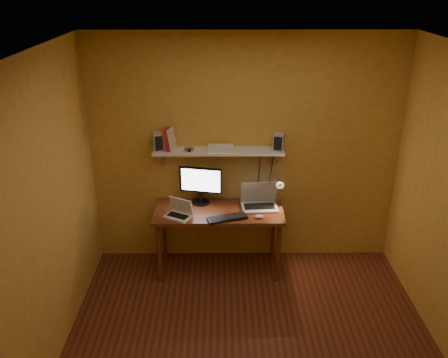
{
  "coord_description": "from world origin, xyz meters",
  "views": [
    {
      "loc": [
        -0.27,
        -3.3,
        3.12
      ],
      "look_at": [
        -0.24,
        1.18,
        1.16
      ],
      "focal_mm": 38.0,
      "sensor_mm": 36.0,
      "label": 1
    }
  ],
  "objects_px": {
    "netbook": "(179,211)",
    "speaker_right": "(279,142)",
    "router": "(221,148)",
    "keyboard": "(227,218)",
    "mouse": "(259,217)",
    "desk": "(219,217)",
    "speaker_left": "(158,142)",
    "shelf_camera": "(189,150)",
    "desk_lamp": "(279,188)",
    "wall_shelf": "(218,151)",
    "laptop": "(259,200)",
    "monitor": "(200,183)"
  },
  "relations": [
    {
      "from": "desk",
      "to": "keyboard",
      "type": "bearing_deg",
      "value": -65.51
    },
    {
      "from": "desk",
      "to": "laptop",
      "type": "bearing_deg",
      "value": 11.62
    },
    {
      "from": "laptop",
      "to": "netbook",
      "type": "xyz_separation_m",
      "value": [
        -0.86,
        -0.22,
        -0.02
      ]
    },
    {
      "from": "netbook",
      "to": "shelf_camera",
      "type": "relative_size",
      "value": 3.36
    },
    {
      "from": "netbook",
      "to": "speaker_right",
      "type": "height_order",
      "value": "speaker_right"
    },
    {
      "from": "netbook",
      "to": "speaker_left",
      "type": "relative_size",
      "value": 1.62
    },
    {
      "from": "netbook",
      "to": "mouse",
      "type": "xyz_separation_m",
      "value": [
        0.84,
        -0.05,
        -0.04
      ]
    },
    {
      "from": "wall_shelf",
      "to": "shelf_camera",
      "type": "relative_size",
      "value": 14.41
    },
    {
      "from": "mouse",
      "to": "wall_shelf",
      "type": "bearing_deg",
      "value": 142.42
    },
    {
      "from": "desk",
      "to": "keyboard",
      "type": "relative_size",
      "value": 3.36
    },
    {
      "from": "laptop",
      "to": "speaker_left",
      "type": "bearing_deg",
      "value": 171.68
    },
    {
      "from": "speaker_right",
      "to": "speaker_left",
      "type": "bearing_deg",
      "value": -163.96
    },
    {
      "from": "laptop",
      "to": "mouse",
      "type": "xyz_separation_m",
      "value": [
        -0.02,
        -0.27,
        -0.06
      ]
    },
    {
      "from": "keyboard",
      "to": "mouse",
      "type": "bearing_deg",
      "value": -14.18
    },
    {
      "from": "router",
      "to": "netbook",
      "type": "bearing_deg",
      "value": -144.61
    },
    {
      "from": "speaker_right",
      "to": "router",
      "type": "relative_size",
      "value": 0.69
    },
    {
      "from": "desk",
      "to": "speaker_left",
      "type": "distance_m",
      "value": 1.05
    },
    {
      "from": "desk_lamp",
      "to": "shelf_camera",
      "type": "xyz_separation_m",
      "value": [
        -0.97,
        -0.0,
        0.44
      ]
    },
    {
      "from": "wall_shelf",
      "to": "netbook",
      "type": "height_order",
      "value": "wall_shelf"
    },
    {
      "from": "desk_lamp",
      "to": "monitor",
      "type": "bearing_deg",
      "value": 176.33
    },
    {
      "from": "mouse",
      "to": "speaker_right",
      "type": "distance_m",
      "value": 0.82
    },
    {
      "from": "desk_lamp",
      "to": "desk",
      "type": "bearing_deg",
      "value": -169.19
    },
    {
      "from": "netbook",
      "to": "speaker_left",
      "type": "distance_m",
      "value": 0.77
    },
    {
      "from": "speaker_right",
      "to": "mouse",
      "type": "bearing_deg",
      "value": -104.55
    },
    {
      "from": "netbook",
      "to": "speaker_right",
      "type": "bearing_deg",
      "value": 45.08
    },
    {
      "from": "laptop",
      "to": "shelf_camera",
      "type": "xyz_separation_m",
      "value": [
        -0.75,
        0.03,
        0.58
      ]
    },
    {
      "from": "laptop",
      "to": "speaker_left",
      "type": "distance_m",
      "value": 1.26
    },
    {
      "from": "desk",
      "to": "speaker_right",
      "type": "distance_m",
      "value": 1.04
    },
    {
      "from": "wall_shelf",
      "to": "desk_lamp",
      "type": "relative_size",
      "value": 3.73
    },
    {
      "from": "monitor",
      "to": "desk",
      "type": "bearing_deg",
      "value": -30.35
    },
    {
      "from": "keyboard",
      "to": "speaker_right",
      "type": "height_order",
      "value": "speaker_right"
    },
    {
      "from": "laptop",
      "to": "speaker_right",
      "type": "xyz_separation_m",
      "value": [
        0.2,
        0.09,
        0.65
      ]
    },
    {
      "from": "mouse",
      "to": "shelf_camera",
      "type": "xyz_separation_m",
      "value": [
        -0.74,
        0.3,
        0.64
      ]
    },
    {
      "from": "desk",
      "to": "monitor",
      "type": "height_order",
      "value": "monitor"
    },
    {
      "from": "desk_lamp",
      "to": "speaker_right",
      "type": "relative_size",
      "value": 1.98
    },
    {
      "from": "desk",
      "to": "wall_shelf",
      "type": "bearing_deg",
      "value": 90.0
    },
    {
      "from": "laptop",
      "to": "netbook",
      "type": "bearing_deg",
      "value": -169.06
    },
    {
      "from": "keyboard",
      "to": "mouse",
      "type": "relative_size",
      "value": 4.51
    },
    {
      "from": "mouse",
      "to": "desk_lamp",
      "type": "bearing_deg",
      "value": 56.51
    },
    {
      "from": "wall_shelf",
      "to": "desk_lamp",
      "type": "height_order",
      "value": "wall_shelf"
    },
    {
      "from": "wall_shelf",
      "to": "mouse",
      "type": "xyz_separation_m",
      "value": [
        0.43,
        -0.37,
        -0.59
      ]
    },
    {
      "from": "speaker_right",
      "to": "shelf_camera",
      "type": "height_order",
      "value": "speaker_right"
    },
    {
      "from": "monitor",
      "to": "router",
      "type": "relative_size",
      "value": 1.71
    },
    {
      "from": "shelf_camera",
      "to": "router",
      "type": "bearing_deg",
      "value": 9.79
    },
    {
      "from": "wall_shelf",
      "to": "keyboard",
      "type": "xyz_separation_m",
      "value": [
        0.09,
        -0.39,
        -0.6
      ]
    },
    {
      "from": "mouse",
      "to": "shelf_camera",
      "type": "height_order",
      "value": "shelf_camera"
    },
    {
      "from": "desk",
      "to": "wall_shelf",
      "type": "relative_size",
      "value": 1.0
    },
    {
      "from": "desk",
      "to": "mouse",
      "type": "distance_m",
      "value": 0.48
    },
    {
      "from": "speaker_right",
      "to": "desk_lamp",
      "type": "bearing_deg",
      "value": -52.18
    },
    {
      "from": "monitor",
      "to": "keyboard",
      "type": "relative_size",
      "value": 1.12
    }
  ]
}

